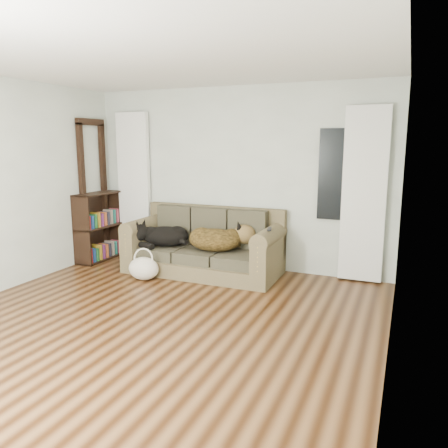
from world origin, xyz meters
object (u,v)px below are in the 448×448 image
at_px(sofa, 203,241).
at_px(dog_shepherd, 218,240).
at_px(tote_bag, 144,268).
at_px(dog_black_lab, 163,237).
at_px(bookshelf, 99,228).

bearing_deg(sofa, dog_shepherd, -3.15).
bearing_deg(tote_bag, sofa, 45.65).
height_order(sofa, dog_black_lab, sofa).
xyz_separation_m(sofa, bookshelf, (-1.81, 0.02, 0.05)).
relative_size(dog_black_lab, bookshelf, 0.65).
bearing_deg(dog_shepherd, sofa, -5.94).
xyz_separation_m(dog_black_lab, bookshelf, (-1.20, 0.09, 0.02)).
relative_size(sofa, dog_black_lab, 3.16).
bearing_deg(sofa, dog_black_lab, -173.45).
height_order(tote_bag, bookshelf, bookshelf).
xyz_separation_m(sofa, tote_bag, (-0.59, -0.61, -0.29)).
bearing_deg(dog_black_lab, sofa, -2.78).
xyz_separation_m(dog_black_lab, tote_bag, (0.02, -0.54, -0.32)).
relative_size(dog_black_lab, tote_bag, 1.61).
relative_size(dog_shepherd, bookshelf, 0.73).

